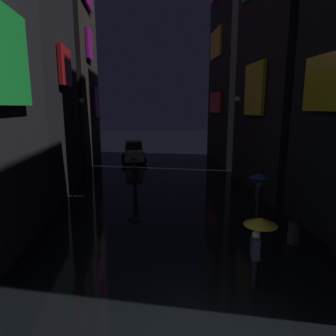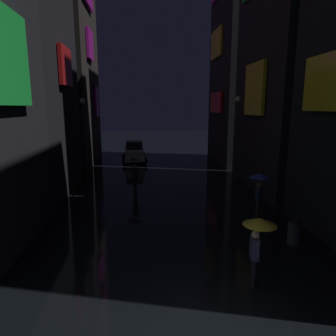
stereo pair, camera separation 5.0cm
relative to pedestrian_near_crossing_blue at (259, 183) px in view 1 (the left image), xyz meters
name	(u,v)px [view 1 (the left image)]	position (x,y,z in m)	size (l,w,h in m)	color
building_left_far	(64,28)	(-11.43, 14.87, 9.81)	(4.25, 8.71, 22.94)	#2D2826
building_right_far	(243,13)	(3.54, 14.06, 11.05)	(4.25, 7.07, 25.43)	black
pedestrian_near_crossing_blue	(259,183)	(0.00, 0.00, 0.00)	(0.90, 0.90, 2.12)	#38332D
pedestrian_midstreet_centre_black	(133,164)	(-5.74, 4.91, 0.00)	(0.90, 0.90, 2.12)	black
pedestrian_far_right_yellow	(259,233)	(-2.13, -5.24, 0.00)	(0.90, 0.90, 2.12)	black
bicycle_parked_at_storefront	(73,205)	(-8.55, 1.50, -1.28)	(0.45, 1.79, 0.96)	black
car_distant	(134,152)	(-5.93, 14.98, -0.74)	(2.41, 4.22, 1.92)	#99999E
streetlamp_left_far	(83,131)	(-8.94, 7.27, 1.80)	(0.36, 0.36, 5.55)	#2D2D33
streetlamp_right_far	(236,130)	(1.06, 6.82, 1.86)	(0.36, 0.36, 5.67)	#2D2D33
trash_bin	(294,232)	(0.36, -2.62, -1.20)	(0.46, 0.46, 0.93)	#3F3F47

